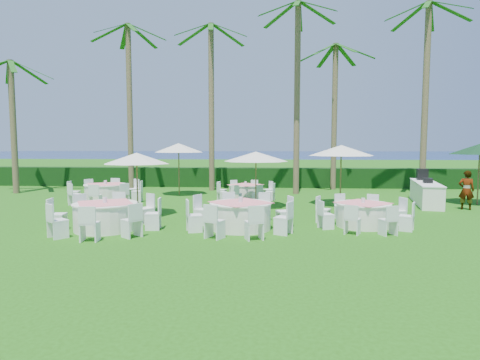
% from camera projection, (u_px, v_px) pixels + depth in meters
% --- Properties ---
extents(ground, '(120.00, 120.00, 0.00)m').
position_uv_depth(ground, '(231.00, 224.00, 13.33)').
color(ground, '#1F530E').
rests_on(ground, ground).
extents(hedge, '(34.00, 1.00, 1.20)m').
position_uv_depth(hedge, '(249.00, 177.00, 25.20)').
color(hedge, black).
rests_on(hedge, ground).
extents(ocean, '(260.00, 260.00, 0.00)m').
position_uv_depth(ocean, '(265.00, 154.00, 114.68)').
color(ocean, navy).
rests_on(ocean, ground).
extents(banquet_table_a, '(3.42, 3.42, 1.02)m').
position_uv_depth(banquet_table_a, '(105.00, 216.00, 12.41)').
color(banquet_table_a, white).
rests_on(banquet_table_a, ground).
extents(banquet_table_b, '(3.34, 3.34, 1.02)m').
position_uv_depth(banquet_table_b, '(241.00, 215.00, 12.54)').
color(banquet_table_b, white).
rests_on(banquet_table_b, ground).
extents(banquet_table_c, '(3.02, 3.02, 0.93)m').
position_uv_depth(banquet_table_c, '(363.00, 214.00, 12.95)').
color(banquet_table_c, white).
rests_on(banquet_table_c, ground).
extents(banquet_table_d, '(3.36, 3.36, 1.01)m').
position_uv_depth(banquet_table_d, '(106.00, 193.00, 18.48)').
color(banquet_table_d, white).
rests_on(banquet_table_d, ground).
extents(banquet_table_e, '(2.85, 2.85, 0.88)m').
position_uv_depth(banquet_table_e, '(246.00, 192.00, 19.39)').
color(banquet_table_e, white).
rests_on(banquet_table_e, ground).
extents(umbrella_a, '(2.46, 2.46, 2.35)m').
position_uv_depth(umbrella_a, '(137.00, 158.00, 14.74)').
color(umbrella_a, brown).
rests_on(umbrella_a, ground).
extents(umbrella_b, '(2.68, 2.68, 2.36)m').
position_uv_depth(umbrella_b, '(256.00, 157.00, 16.72)').
color(umbrella_b, brown).
rests_on(umbrella_b, ground).
extents(umbrella_c, '(2.55, 2.55, 2.72)m').
position_uv_depth(umbrella_c, '(179.00, 148.00, 20.85)').
color(umbrella_c, brown).
rests_on(umbrella_c, ground).
extents(umbrella_d, '(2.77, 2.77, 2.63)m').
position_uv_depth(umbrella_d, '(341.00, 150.00, 17.23)').
color(umbrella_d, brown).
rests_on(umbrella_d, ground).
extents(umbrella_green, '(2.61, 2.61, 2.69)m').
position_uv_depth(umbrella_green, '(480.00, 149.00, 17.53)').
color(umbrella_green, brown).
rests_on(umbrella_green, ground).
extents(buffet_table, '(1.78, 4.32, 1.50)m').
position_uv_depth(buffet_table, '(426.00, 192.00, 17.93)').
color(buffet_table, white).
rests_on(buffet_table, ground).
extents(staff_person, '(0.68, 0.56, 1.60)m').
position_uv_depth(staff_person, '(466.00, 190.00, 16.27)').
color(staff_person, gray).
rests_on(staff_person, ground).
extents(palm_a, '(4.40, 3.97, 9.57)m').
position_uv_depth(palm_a, '(130.00, 100.00, 23.23)').
color(palm_a, brown).
rests_on(palm_a, ground).
extents(palm_b, '(4.17, 4.40, 9.47)m').
position_uv_depth(palm_b, '(211.00, 100.00, 22.87)').
color(palm_b, brown).
rests_on(palm_b, ground).
extents(palm_c, '(4.16, 4.40, 10.12)m').
position_uv_depth(palm_c, '(297.00, 90.00, 21.20)').
color(palm_c, brown).
rests_on(palm_c, ground).
extents(palm_d, '(4.38, 4.23, 8.50)m').
position_uv_depth(palm_d, '(335.00, 110.00, 23.47)').
color(palm_d, brown).
rests_on(palm_d, ground).
extents(palm_e, '(4.40, 4.10, 9.86)m').
position_uv_depth(palm_e, '(426.00, 91.00, 20.48)').
color(palm_e, brown).
rests_on(palm_e, ground).
extents(palm_f, '(4.40, 4.17, 7.16)m').
position_uv_depth(palm_f, '(13.00, 119.00, 21.56)').
color(palm_f, brown).
rests_on(palm_f, ground).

